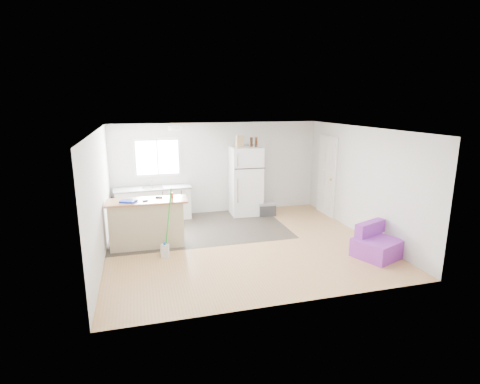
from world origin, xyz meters
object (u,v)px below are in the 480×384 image
blue_tray (128,201)px  bottle_right (256,142)px  red_cup (171,195)px  cardboard_box (240,142)px  cooler (267,209)px  purple_seat (376,245)px  peninsula (147,223)px  mop (165,243)px  kitchen_cabinets (153,203)px  refrigerator (246,181)px  cleaner_jug (165,251)px  bottle_left (251,142)px

blue_tray → bottle_right: 3.79m
red_cup → bottle_right: size_ratio=0.48×
red_cup → bottle_right: 3.03m
cardboard_box → bottle_right: cardboard_box is taller
red_cup → blue_tray: bearing=-173.9°
cooler → purple_seat: bearing=-66.9°
peninsula → cardboard_box: cardboard_box is taller
mop → bottle_right: bearing=16.1°
kitchen_cabinets → refrigerator: refrigerator is taller
purple_seat → refrigerator: bearing=93.7°
cooler → refrigerator: bearing=151.8°
cooler → cardboard_box: size_ratio=1.57×
cleaner_jug → bottle_right: bottle_right is taller
mop → cleaner_jug: bearing=-121.7°
blue_tray → purple_seat: bearing=-19.7°
red_cup → mop: bearing=-110.3°
refrigerator → cleaner_jug: bearing=-131.4°
blue_tray → refrigerator: bearing=31.1°
kitchen_cabinets → refrigerator: size_ratio=1.07×
kitchen_cabinets → red_cup: (0.32, -1.77, 0.62)m
blue_tray → red_cup: bearing=6.1°
blue_tray → mop: bearing=-35.9°
kitchen_cabinets → bottle_left: bearing=-7.1°
kitchen_cabinets → cooler: size_ratio=4.08×
kitchen_cabinets → cleaner_jug: 2.51m
kitchen_cabinets → mop: 2.34m
cleaner_jug → red_cup: (0.23, 0.72, 0.91)m
mop → cardboard_box: bearing=20.9°
mop → cardboard_box: cardboard_box is taller
red_cup → bottle_left: bearing=36.4°
kitchen_cabinets → mop: (0.11, -2.33, -0.20)m
bottle_left → mop: bearing=-137.8°
cooler → red_cup: size_ratio=3.92×
cooler → bottle_left: (-0.36, 0.26, 1.74)m
cardboard_box → bottle_right: 0.46m
cleaner_jug → bottle_right: 3.96m
refrigerator → cleaner_jug: refrigerator is taller
cleaner_jug → mop: 0.19m
refrigerator → red_cup: bearing=-138.7°
cardboard_box → refrigerator: bearing=14.5°
peninsula → cleaner_jug: bearing=-65.6°
refrigerator → cardboard_box: size_ratio=5.96×
mop → red_cup: bearing=44.6°
purple_seat → red_cup: 4.19m
cleaner_jug → blue_tray: blue_tray is taller
kitchen_cabinets → purple_seat: 5.35m
peninsula → bottle_left: (2.74, 1.66, 1.41)m
refrigerator → cardboard_box: 1.06m
bottle_left → kitchen_cabinets: bearing=176.9°
kitchen_cabinets → cleaner_jug: kitchen_cabinets is taller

